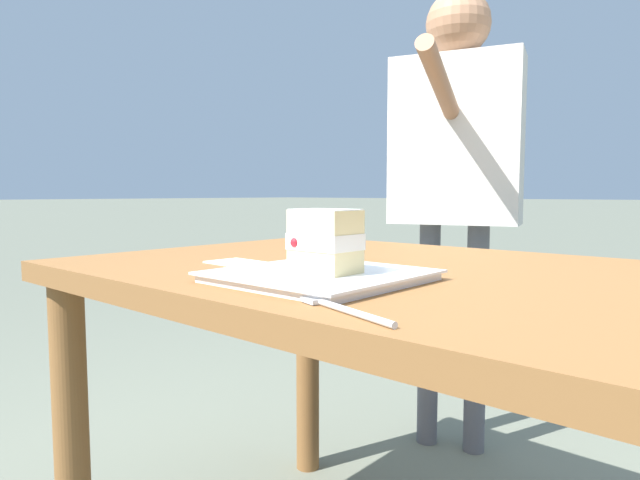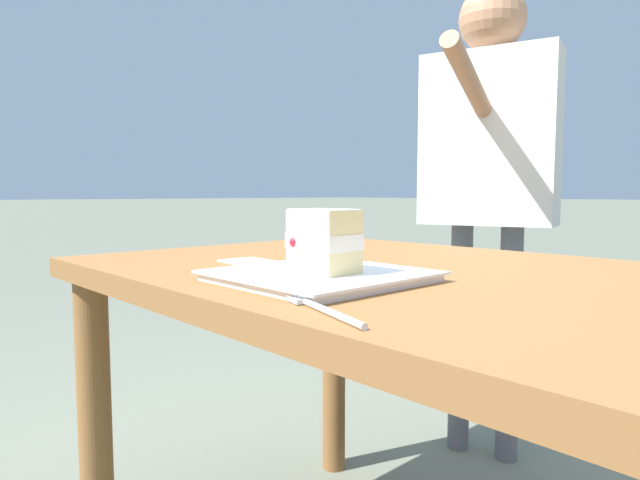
{
  "view_description": "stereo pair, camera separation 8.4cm",
  "coord_description": "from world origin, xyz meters",
  "views": [
    {
      "loc": [
        0.46,
        -0.84,
        0.85
      ],
      "look_at": [
        -0.09,
        -0.22,
        0.78
      ],
      "focal_mm": 30.75,
      "sensor_mm": 36.0,
      "label": 1
    },
    {
      "loc": [
        0.52,
        -0.79,
        0.85
      ],
      "look_at": [
        -0.09,
        -0.22,
        0.78
      ],
      "focal_mm": 30.75,
      "sensor_mm": 36.0,
      "label": 2
    }
  ],
  "objects": [
    {
      "name": "dessert_fork",
      "position": [
        0.07,
        -0.36,
        0.72
      ],
      "size": [
        0.17,
        0.07,
        0.01
      ],
      "color": "silver",
      "rests_on": "patio_table"
    },
    {
      "name": "dessert_plate",
      "position": [
        -0.09,
        -0.22,
        0.72
      ],
      "size": [
        0.28,
        0.28,
        0.02
      ],
      "color": "white",
      "rests_on": "patio_table"
    },
    {
      "name": "patio_table",
      "position": [
        0.0,
        0.0,
        0.62
      ],
      "size": [
        1.42,
        0.85,
        0.72
      ],
      "color": "brown",
      "rests_on": "ground"
    },
    {
      "name": "paper_napkin",
      "position": [
        -0.35,
        -0.16,
        0.72
      ],
      "size": [
        0.13,
        0.09,
        0.0
      ],
      "color": "white",
      "rests_on": "patio_table"
    },
    {
      "name": "cake_slice",
      "position": [
        -0.07,
        -0.22,
        0.78
      ],
      "size": [
        0.1,
        0.08,
        0.1
      ],
      "color": "#EAD18C",
      "rests_on": "dessert_plate"
    },
    {
      "name": "diner_person",
      "position": [
        -0.38,
        0.78,
        0.99
      ],
      "size": [
        0.44,
        0.56,
        1.49
      ],
      "color": "slate",
      "rests_on": "ground"
    }
  ]
}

